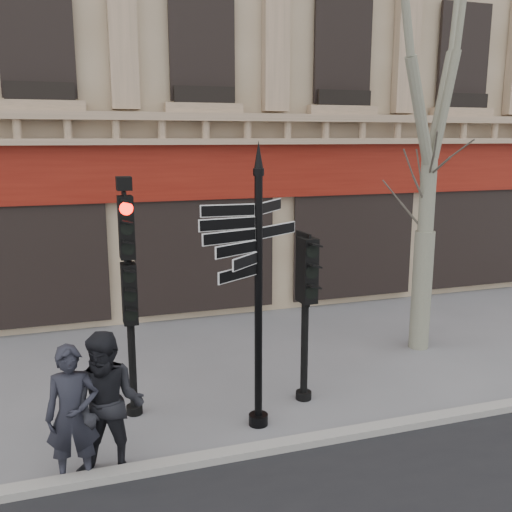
# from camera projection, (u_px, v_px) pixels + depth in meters

# --- Properties ---
(ground) EXTENTS (80.00, 80.00, 0.00)m
(ground) POSITION_uv_depth(u_px,v_px,m) (273.00, 403.00, 9.60)
(ground) COLOR #5E5F63
(ground) RESTS_ON ground
(kerb) EXTENTS (80.00, 0.25, 0.12)m
(kerb) POSITION_uv_depth(u_px,v_px,m) (305.00, 441.00, 8.29)
(kerb) COLOR gray
(kerb) RESTS_ON ground
(fingerpost) EXTENTS (2.37, 2.37, 4.35)m
(fingerpost) POSITION_uv_depth(u_px,v_px,m) (258.00, 240.00, 8.30)
(fingerpost) COLOR black
(fingerpost) RESTS_ON ground
(traffic_signal_main) EXTENTS (0.42, 0.30, 3.82)m
(traffic_signal_main) POSITION_uv_depth(u_px,v_px,m) (128.00, 269.00, 8.76)
(traffic_signal_main) COLOR black
(traffic_signal_main) RESTS_ON ground
(traffic_signal_secondary) EXTENTS (0.50, 0.37, 2.81)m
(traffic_signal_secondary) POSITION_uv_depth(u_px,v_px,m) (306.00, 288.00, 9.37)
(traffic_signal_secondary) COLOR black
(traffic_signal_secondary) RESTS_ON ground
(plane_tree) EXTENTS (3.65, 3.65, 9.69)m
(plane_tree) POSITION_uv_depth(u_px,v_px,m) (439.00, 8.00, 10.79)
(plane_tree) COLOR gray
(plane_tree) RESTS_ON ground
(pedestrian_a) EXTENTS (0.71, 0.50, 1.86)m
(pedestrian_a) POSITION_uv_depth(u_px,v_px,m) (73.00, 415.00, 7.25)
(pedestrian_a) COLOR black
(pedestrian_a) RESTS_ON ground
(pedestrian_b) EXTENTS (1.16, 1.03, 1.98)m
(pedestrian_b) POSITION_uv_depth(u_px,v_px,m) (108.00, 406.00, 7.37)
(pedestrian_b) COLOR black
(pedestrian_b) RESTS_ON ground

